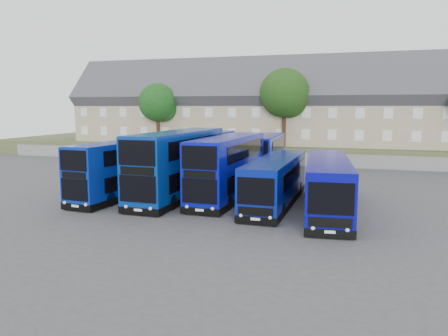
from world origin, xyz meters
TOP-DOWN VIEW (x-y plane):
  - ground at (0.00, 0.00)m, footprint 120.00×120.00m
  - retaining_wall at (0.00, 24.00)m, footprint 70.00×0.40m
  - earth_bank at (0.00, 34.00)m, footprint 80.00×20.00m
  - terrace_row at (3.00, 30.00)m, footprint 60.00×10.40m
  - dd_front_left at (-6.41, 2.67)m, footprint 3.38×10.57m
  - dd_front_mid at (-2.35, 3.80)m, footprint 3.16×12.34m
  - dd_front_right at (1.29, 4.44)m, footprint 2.95×11.45m
  - dd_rear_left at (-3.98, 15.33)m, footprint 2.88×10.36m
  - dd_rear_right at (1.92, 15.36)m, footprint 2.63×10.04m
  - coach_east_a at (4.99, 3.49)m, footprint 2.68×11.80m
  - coach_east_b at (8.51, 2.42)m, footprint 3.76×12.66m
  - tree_west at (-13.85, 25.10)m, footprint 4.80×4.80m
  - tree_mid at (2.15, 25.60)m, footprint 5.76×5.76m

SIDE VIEW (x-z plane):
  - ground at x=0.00m, z-range 0.00..0.00m
  - retaining_wall at x=0.00m, z-range 0.00..1.50m
  - earth_bank at x=0.00m, z-range 0.00..2.00m
  - coach_east_a at x=4.99m, z-range -0.03..3.18m
  - coach_east_b at x=8.51m, z-range -0.03..3.38m
  - dd_rear_right at x=1.92m, z-range -0.04..3.92m
  - dd_rear_left at x=-3.98m, z-range -0.04..4.03m
  - dd_front_left at x=-6.41m, z-range -0.04..4.09m
  - dd_front_right at x=1.29m, z-range -0.04..4.48m
  - dd_front_mid at x=-2.35m, z-range -0.04..4.84m
  - terrace_row at x=3.00m, z-range 1.00..12.20m
  - tree_west at x=-13.85m, z-range 3.23..10.88m
  - tree_mid at x=2.15m, z-range 3.48..12.66m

